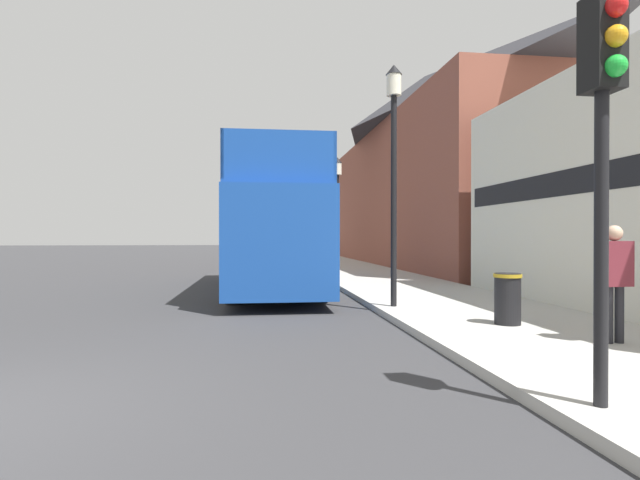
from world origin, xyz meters
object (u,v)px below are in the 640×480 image
Objects in this scene: litter_bin at (508,297)px; lamp_post_third at (314,202)px; pedestrian_nearest at (614,272)px; lamp_post_second at (337,194)px; parked_car_ahead_of_bus at (285,258)px; tour_bus at (274,232)px; traffic_signal at (604,105)px; lamp_post_nearest at (394,142)px.

lamp_post_third is at bearing 93.07° from litter_bin.
pedestrian_nearest is 0.37× the size of lamp_post_second.
pedestrian_nearest is (3.60, -17.00, 0.49)m from parked_car_ahead_of_bus.
lamp_post_third is at bearing 89.23° from lamp_post_second.
tour_bus is 8.15m from parked_car_ahead_of_bus.
litter_bin is at bearing 72.49° from traffic_signal.
tour_bus is 2.71× the size of traffic_signal.
lamp_post_second is 5.17× the size of litter_bin.
tour_bus reaches higher than parked_car_ahead_of_bus.
traffic_signal reaches higher than litter_bin.
traffic_signal is 0.80× the size of lamp_post_second.
litter_bin is at bearing -61.47° from lamp_post_nearest.
traffic_signal is (-2.00, -2.41, 1.67)m from pedestrian_nearest.
pedestrian_nearest is 0.46× the size of traffic_signal.
tour_bus is 11.69m from traffic_signal.
parked_car_ahead_of_bus is 5.57m from lamp_post_second.
tour_bus is at bearing 115.96° from lamp_post_nearest.
lamp_post_nearest is 16.70m from lamp_post_third.
parked_car_ahead_of_bus is at bearing 84.66° from tour_bus.
lamp_post_second reaches higher than tour_bus.
lamp_post_third is at bearing 77.86° from tour_bus.
lamp_post_second is 11.16m from litter_bin.
litter_bin is (2.86, -15.38, -0.05)m from parked_car_ahead_of_bus.
litter_bin is (1.27, 4.03, -2.21)m from traffic_signal.
pedestrian_nearest is 0.32× the size of lamp_post_nearest.
lamp_post_second is 0.91× the size of lamp_post_third.
tour_bus is at bearing 102.13° from traffic_signal.
parked_car_ahead_of_bus is 13.39m from lamp_post_nearest.
pedestrian_nearest is 1.86m from litter_bin.
lamp_post_third is (0.29, 16.70, -0.14)m from lamp_post_nearest.
tour_bus is at bearing 116.82° from litter_bin.
traffic_signal is 14.81m from lamp_post_second.
tour_bus is 2.18× the size of parked_car_ahead_of_bus.
lamp_post_nearest reaches higher than traffic_signal.
pedestrian_nearest is at bearing -81.41° from lamp_post_second.
lamp_post_third is at bearing 94.85° from pedestrian_nearest.
tour_bus is 1.98× the size of lamp_post_third.
lamp_post_third reaches higher than traffic_signal.
lamp_post_second is (0.13, 14.81, 0.47)m from traffic_signal.
litter_bin is (1.03, -19.13, -2.95)m from lamp_post_third.
lamp_post_nearest reaches higher than lamp_post_second.
litter_bin is at bearing -62.44° from tour_bus.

